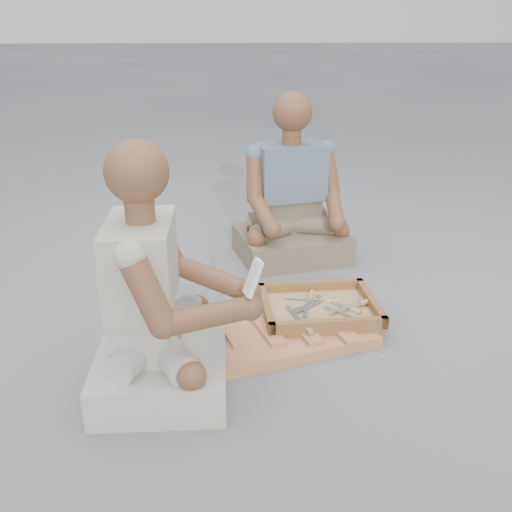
{
  "coord_description": "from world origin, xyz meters",
  "views": [
    {
      "loc": [
        -0.12,
        -1.85,
        1.15
      ],
      "look_at": [
        -0.0,
        0.2,
        0.3
      ],
      "focal_mm": 40.0,
      "sensor_mm": 36.0,
      "label": 1
    }
  ],
  "objects": [
    {
      "name": "chisel_2",
      "position": [
        0.29,
        0.26,
        0.07
      ],
      "size": [
        0.2,
        0.13,
        0.02
      ],
      "rotation": [
        0.0,
        0.0,
        0.55
      ],
      "color": "silver",
      "rests_on": "tool_tray"
    },
    {
      "name": "wood_chip_8",
      "position": [
        -0.06,
        0.18,
        0.0
      ],
      "size": [
        0.02,
        0.02,
        0.0
      ],
      "primitive_type": "cube",
      "rotation": [
        0.0,
        0.0,
        1.59
      ],
      "color": "tan",
      "rests_on": "ground"
    },
    {
      "name": "wood_chip_0",
      "position": [
        -0.03,
        0.04,
        0.0
      ],
      "size": [
        0.02,
        0.02,
        0.0
      ],
      "primitive_type": "cube",
      "rotation": [
        0.0,
        0.0,
        1.06
      ],
      "color": "tan",
      "rests_on": "ground"
    },
    {
      "name": "chisel_1",
      "position": [
        0.4,
        0.09,
        0.07
      ],
      "size": [
        0.18,
        0.16,
        0.02
      ],
      "rotation": [
        0.0,
        0.0,
        -0.71
      ],
      "color": "silver",
      "rests_on": "tool_tray"
    },
    {
      "name": "wood_chip_1",
      "position": [
        0.23,
        0.17,
        0.0
      ],
      "size": [
        0.02,
        0.02,
        0.0
      ],
      "primitive_type": "cube",
      "rotation": [
        0.0,
        0.0,
        0.13
      ],
      "color": "tan",
      "rests_on": "ground"
    },
    {
      "name": "wood_chip_10",
      "position": [
        0.3,
        0.33,
        0.0
      ],
      "size": [
        0.02,
        0.02,
        0.0
      ],
      "primitive_type": "cube",
      "rotation": [
        0.0,
        0.0,
        1.1
      ],
      "color": "tan",
      "rests_on": "ground"
    },
    {
      "name": "wood_chip_5",
      "position": [
        0.13,
        -0.09,
        0.0
      ],
      "size": [
        0.02,
        0.02,
        0.0
      ],
      "primitive_type": "cube",
      "rotation": [
        0.0,
        0.0,
        2.48
      ],
      "color": "tan",
      "rests_on": "ground"
    },
    {
      "name": "wood_chip_3",
      "position": [
        0.47,
        0.35,
        0.0
      ],
      "size": [
        0.02,
        0.02,
        0.0
      ],
      "primitive_type": "cube",
      "rotation": [
        0.0,
        0.0,
        1.56
      ],
      "color": "tan",
      "rests_on": "ground"
    },
    {
      "name": "wood_chip_2",
      "position": [
        0.27,
        0.19,
        0.0
      ],
      "size": [
        0.02,
        0.02,
        0.0
      ],
      "primitive_type": "cube",
      "rotation": [
        0.0,
        0.0,
        0.24
      ],
      "color": "tan",
      "rests_on": "ground"
    },
    {
      "name": "wood_chip_7",
      "position": [
        0.52,
        0.17,
        0.0
      ],
      "size": [
        0.02,
        0.02,
        0.0
      ],
      "primitive_type": "cube",
      "rotation": [
        0.0,
        0.0,
        2.95
      ],
      "color": "tan",
      "rests_on": "ground"
    },
    {
      "name": "chisel_7",
      "position": [
        0.23,
        0.27,
        0.08
      ],
      "size": [
        0.08,
        0.22,
        0.02
      ],
      "rotation": [
        0.0,
        0.0,
        1.29
      ],
      "color": "silver",
      "rests_on": "tool_tray"
    },
    {
      "name": "companion",
      "position": [
        0.22,
        0.92,
        0.28
      ],
      "size": [
        0.62,
        0.54,
        0.84
      ],
      "rotation": [
        0.0,
        0.0,
        3.37
      ],
      "color": "#706550",
      "rests_on": "ground"
    },
    {
      "name": "chisel_3",
      "position": [
        0.28,
        0.26,
        0.07
      ],
      "size": [
        0.22,
        0.05,
        0.02
      ],
      "rotation": [
        0.0,
        0.0,
        -0.14
      ],
      "color": "silver",
      "rests_on": "tool_tray"
    },
    {
      "name": "wood_chip_9",
      "position": [
        0.4,
        0.58,
        0.0
      ],
      "size": [
        0.02,
        0.02,
        0.0
      ],
      "primitive_type": "cube",
      "rotation": [
        0.0,
        0.0,
        1.22
      ],
      "color": "tan",
      "rests_on": "ground"
    },
    {
      "name": "chisel_4",
      "position": [
        0.43,
        0.2,
        0.08
      ],
      "size": [
        0.21,
        0.11,
        0.02
      ],
      "rotation": [
        0.0,
        0.0,
        0.44
      ],
      "color": "silver",
      "rests_on": "tool_tray"
    },
    {
      "name": "wood_chip_6",
      "position": [
        0.58,
        0.53,
        0.0
      ],
      "size": [
        0.02,
        0.02,
        0.0
      ],
      "primitive_type": "cube",
      "rotation": [
        0.0,
        0.0,
        2.19
      ],
      "color": "tan",
      "rests_on": "ground"
    },
    {
      "name": "chisel_0",
      "position": [
        0.28,
        0.26,
        0.07
      ],
      "size": [
        0.18,
        0.16,
        0.02
      ],
      "rotation": [
        0.0,
        0.0,
        0.71
      ],
      "color": "silver",
      "rests_on": "tool_tray"
    },
    {
      "name": "chisel_5",
      "position": [
        0.37,
        0.18,
        0.07
      ],
      "size": [
        0.16,
        0.17,
        0.02
      ],
      "rotation": [
        0.0,
        0.0,
        -0.81
      ],
      "color": "silver",
      "rests_on": "tool_tray"
    },
    {
      "name": "wood_chip_4",
      "position": [
        -0.03,
        0.03,
        0.0
      ],
      "size": [
        0.02,
        0.02,
        0.0
      ],
      "primitive_type": "cube",
      "rotation": [
        0.0,
        0.0,
        2.87
      ],
      "color": "tan",
      "rests_on": "ground"
    },
    {
      "name": "wood_chip_11",
      "position": [
        0.45,
        -0.08,
        0.0
      ],
      "size": [
        0.02,
        0.02,
        0.0
      ],
      "primitive_type": "cube",
      "rotation": [
        0.0,
        0.0,
        2.61
      ],
      "color": "tan",
      "rests_on": "ground"
    },
    {
      "name": "tool_tray",
      "position": [
        0.25,
        0.2,
        0.06
      ],
      "size": [
        0.48,
        0.4,
        0.06
      ],
      "rotation": [
        0.0,
        0.0,
        0.06
      ],
      "color": "brown",
      "rests_on": "carved_panel"
    },
    {
      "name": "craftsman",
      "position": [
        -0.35,
        -0.18,
        0.28
      ],
      "size": [
        0.55,
        0.54,
        0.84
      ],
      "rotation": [
        0.0,
        0.0,
        -1.57
      ],
      "color": "beige",
      "rests_on": "ground"
    },
    {
      "name": "carved_panel",
      "position": [
        0.1,
        0.1,
        0.02
      ],
      "size": [
        0.74,
        0.6,
        0.04
      ],
      "primitive_type": "cube",
      "rotation": [
        0.0,
        0.0,
        0.3
      ],
      "color": "#9C683C",
      "rests_on": "ground"
    },
    {
      "name": "wood_chip_13",
      "position": [
        0.14,
        0.21,
        0.0
      ],
      "size": [
        0.02,
        0.02,
        0.0
      ],
      "primitive_type": "cube",
      "rotation": [
        0.0,
        0.0,
        0.24
      ],
      "color": "tan",
      "rests_on": "ground"
    },
    {
      "name": "mobile_phone",
      "position": [
        -0.04,
        -0.23,
        0.41
      ],
      "size": [
        0.07,
        0.06,
        0.12
      ],
      "rotation": [
        -0.35,
        0.0,
        -1.29
      ],
      "color": "white",
      "rests_on": "craftsman"
    },
    {
      "name": "wood_chip_12",
      "position": [
        0.14,
        0.33,
        0.0
      ],
      "size": [
        0.02,
        0.02,
        0.0
      ],
      "primitive_type": "cube",
      "rotation": [
        0.0,
        0.0,
        0.19
      ],
      "color": "tan",
      "rests_on": "ground"
    },
    {
      "name": "chisel_6",
      "position": [
        0.17,
        0.05,
        0.07
      ],
      "size": [
        0.08,
        0.22,
        0.02
      ],
      "rotation": [
        0.0,
        0.0,
        -1.27
      ],
      "color": "silver",
      "rests_on": "tool_tray"
    },
    {
      "name": "ground",
      "position": [
        0.0,
        0.0,
        0.0
      ],
      "size": [
        60.0,
        60.0,
        0.0
      ],
      "primitive_type": "plane",
      "color": "gray",
      "rests_on": "ground"
    }
  ]
}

